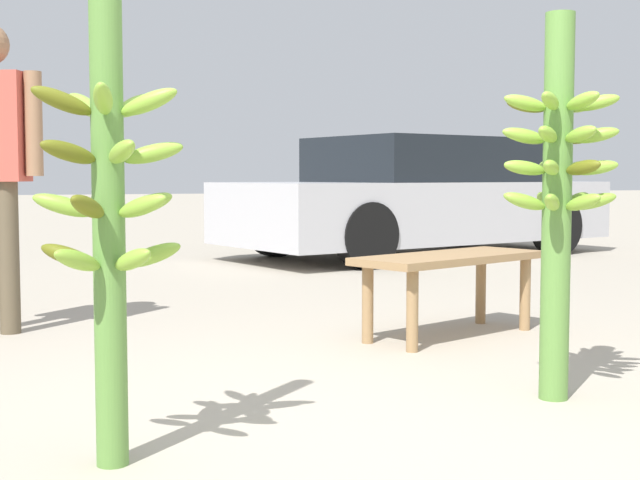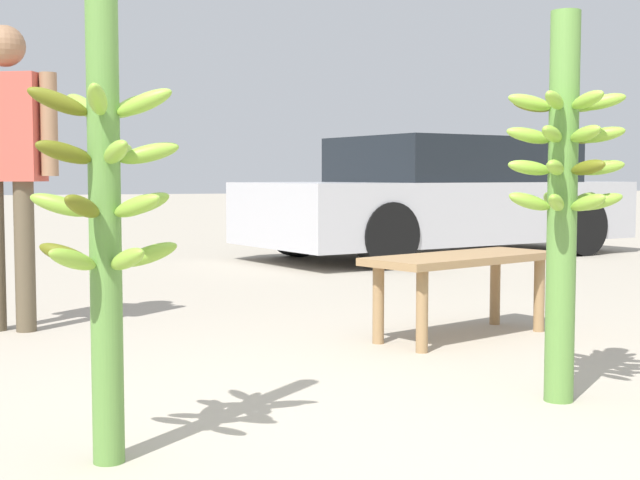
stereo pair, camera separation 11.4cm
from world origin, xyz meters
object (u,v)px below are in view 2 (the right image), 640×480
vendor_person (7,148)px  parked_car (443,198)px  banana_stalk_left (105,196)px  market_bench (462,268)px  banana_stalk_center (563,185)px

vendor_person → parked_car: vendor_person is taller
banana_stalk_left → market_bench: size_ratio=1.27×
banana_stalk_center → vendor_person: vendor_person is taller
banana_stalk_center → parked_car: bearing=66.3°
banana_stalk_left → vendor_person: 2.55m
market_bench → banana_stalk_center: bearing=-123.0°
banana_stalk_left → banana_stalk_center: banana_stalk_left is taller
banana_stalk_left → market_bench: 2.56m
banana_stalk_left → banana_stalk_center: bearing=5.3°
banana_stalk_center → parked_car: banana_stalk_center is taller
banana_stalk_left → parked_car: (4.25, 5.91, -0.18)m
banana_stalk_left → banana_stalk_center: size_ratio=1.04×
vendor_person → parked_car: 5.64m
banana_stalk_center → parked_car: size_ratio=0.33×
banana_stalk_left → market_bench: (2.04, 1.50, -0.43)m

